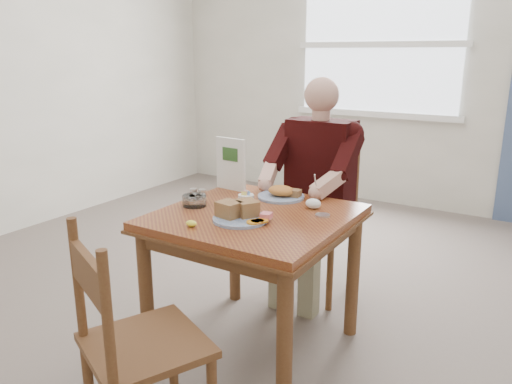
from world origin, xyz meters
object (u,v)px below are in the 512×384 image
Objects in this scene: diner at (315,173)px; table at (254,234)px; chair_far at (320,220)px; far_plate at (282,193)px; near_plate at (240,213)px; chair_near at (133,346)px.

table is at bearing -90.00° from diner.
chair_far is 0.57m from far_plate.
near_plate is at bearing -90.19° from diner.
diner is 0.83m from near_plate.
chair_far reaches higher than far_plate.
diner is at bearing 89.81° from near_plate.
far_plate is (-0.01, 0.31, 0.14)m from table.
table is 3.41× the size of far_plate.
chair_near is 0.69× the size of diner.
table is at bearing 88.71° from near_plate.
table is 0.81m from chair_far.
diner is (0.00, 0.71, 0.17)m from table.
chair_far is 0.97m from near_plate.
far_plate is (-0.01, -0.49, 0.30)m from chair_far.
near_plate is at bearing -88.74° from far_plate.
table is 0.66× the size of diner.
chair_far is 1.00× the size of chair_near.
chair_far is 3.52× the size of far_plate.
chair_near is 1.22m from far_plate.
chair_far is 1.67m from chair_near.
diner is (0.00, -0.09, 0.33)m from chair_far.
chair_near is 2.85× the size of near_plate.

